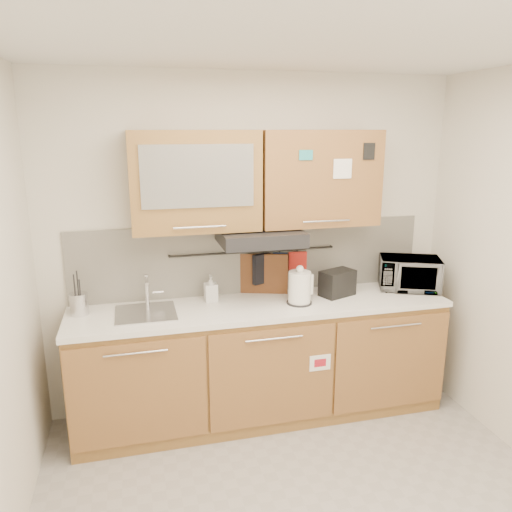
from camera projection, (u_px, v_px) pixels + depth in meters
ceiling at (333, 32)px, 2.18m from camera, size 3.20×3.20×0.00m
wall_back at (252, 245)px, 3.91m from camera, size 3.20×0.00×3.20m
base_cabinet at (262, 367)px, 3.85m from camera, size 2.80×0.64×0.88m
countertop at (262, 306)px, 3.72m from camera, size 2.82×0.62×0.04m
backsplash at (253, 258)px, 3.93m from camera, size 2.80×0.02×0.56m
upper_cabinets at (257, 179)px, 3.61m from camera, size 1.82×0.37×0.70m
range_hood at (260, 237)px, 3.65m from camera, size 0.60×0.46×0.10m
sink at (146, 313)px, 3.53m from camera, size 0.42×0.40×0.26m
utensil_rail at (254, 252)px, 3.88m from camera, size 1.30×0.02×0.02m
utensil_crock at (79, 304)px, 3.49m from camera, size 0.15×0.15×0.31m
kettle at (300, 288)px, 3.70m from camera, size 0.22×0.21×0.30m
toaster at (337, 283)px, 3.89m from camera, size 0.30×0.25×0.20m
microwave at (409, 273)px, 4.04m from camera, size 0.55×0.47×0.26m
soap_bottle at (211, 288)px, 3.75m from camera, size 0.10×0.10×0.21m
cutting_board at (263, 283)px, 3.94m from camera, size 0.37×0.15×0.47m
oven_mitt at (280, 265)px, 3.94m from camera, size 0.12×0.06×0.19m
dark_pouch at (261, 269)px, 3.91m from camera, size 0.16×0.10×0.24m
pot_holder at (298, 263)px, 3.97m from camera, size 0.15×0.04×0.18m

